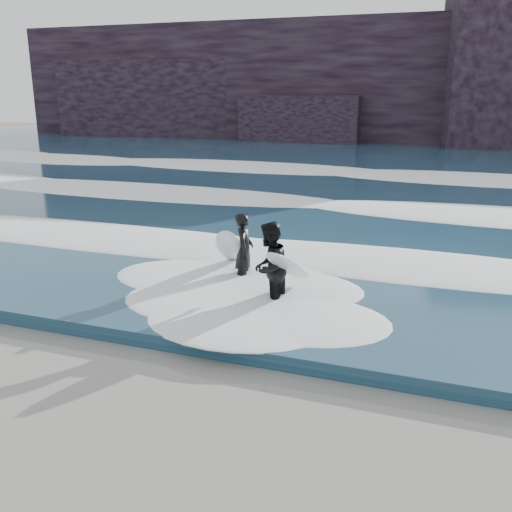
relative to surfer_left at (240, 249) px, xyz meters
The scene contains 8 objects.
ground 6.91m from the surfer_left, 92.60° to the right, with size 120.00×120.00×0.00m, color #836954.
sea 22.18m from the surfer_left, 90.80° to the left, with size 90.00×52.00×0.30m, color navy.
headland 39.38m from the surfer_left, 90.45° to the left, with size 70.00×9.00×10.00m, color black.
foam_near 2.24m from the surfer_left, 98.16° to the left, with size 60.00×3.20×0.20m, color white.
foam_mid 9.18m from the surfer_left, 91.94° to the left, with size 60.00×4.00×0.24m, color white.
foam_far 18.17m from the surfer_left, 90.98° to the left, with size 60.00×4.80×0.30m, color white.
surfer_left is the anchor object (origin of this frame).
surfer_right 1.83m from the surfer_left, 47.87° to the right, with size 1.16×2.12×1.96m.
Camera 1 is at (5.10, -5.23, 4.57)m, focal length 40.00 mm.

